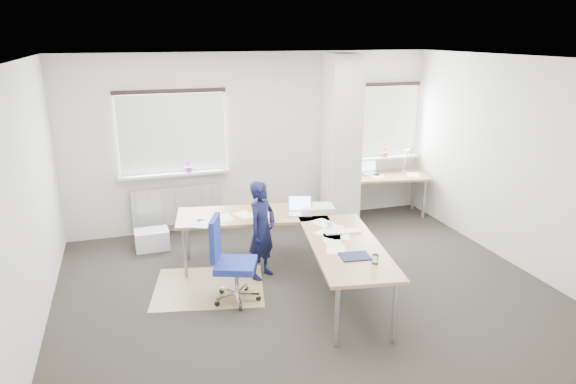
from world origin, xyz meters
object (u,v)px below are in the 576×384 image
object	(u,v)px
desk_main	(299,230)
task_chair	(233,278)
desk_side	(387,177)
person	(262,230)

from	to	relation	value
desk_main	task_chair	bearing A→B (deg)	-153.84
desk_side	task_chair	xyz separation A→B (m)	(-3.18, -2.19, -0.39)
desk_main	person	distance (m)	0.48
task_chair	person	bearing A→B (deg)	66.53
desk_main	desk_side	distance (m)	2.97
desk_side	task_chair	world-z (taller)	desk_side
task_chair	desk_main	bearing A→B (deg)	37.28
task_chair	desk_side	bearing A→B (deg)	55.24
desk_side	desk_main	bearing A→B (deg)	-129.77
desk_side	person	distance (m)	3.16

